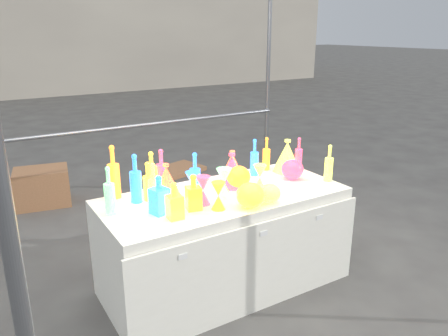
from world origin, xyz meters
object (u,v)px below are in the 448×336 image
cardboard_box_closed (42,187)px  globe_0 (251,197)px  decanter_0 (175,201)px  lampshade_0 (166,179)px  hourglass_0 (218,196)px  display_table (225,241)px  bottle_0 (152,172)px

cardboard_box_closed → globe_0: size_ratio=2.95×
decanter_0 → lampshade_0: size_ratio=1.03×
hourglass_0 → lampshade_0: bearing=113.8°
globe_0 → display_table: bearing=94.5°
bottle_0 → hourglass_0: size_ratio=1.61×
decanter_0 → globe_0: 0.52m
bottle_0 → globe_0: bearing=-54.5°
bottle_0 → globe_0: bottle_0 is taller
decanter_0 → display_table: bearing=23.9°
display_table → globe_0: bearing=-85.5°
bottle_0 → hourglass_0: bottle_0 is taller
bottle_0 → decanter_0: bearing=-97.0°
bottle_0 → lampshade_0: bottle_0 is taller
bottle_0 → hourglass_0: (0.25, -0.54, -0.06)m
hourglass_0 → bottle_0: bearing=114.6°
hourglass_0 → lampshade_0: 0.46m
lampshade_0 → globe_0: bearing=-30.0°
decanter_0 → hourglass_0: (0.31, -0.01, -0.03)m
hourglass_0 → cardboard_box_closed: bearing=105.1°
display_table → decanter_0: (-0.49, -0.19, 0.50)m
hourglass_0 → globe_0: (0.20, -0.09, -0.02)m
display_table → globe_0: size_ratio=9.49×
globe_0 → lampshade_0: size_ratio=0.82×
cardboard_box_closed → bottle_0: bearing=-67.2°
globe_0 → lampshade_0: 0.64m
hourglass_0 → decanter_0: bearing=177.4°
globe_0 → bottle_0: bearing=125.5°
display_table → hourglass_0: size_ratio=9.65×
decanter_0 → globe_0: decanter_0 is taller
display_table → decanter_0: size_ratio=7.57×
bottle_0 → globe_0: 0.77m
display_table → decanter_0: decanter_0 is taller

